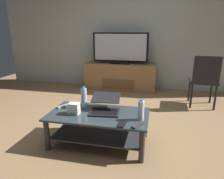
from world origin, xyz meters
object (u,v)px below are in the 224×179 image
at_px(coffee_table, 99,123).
at_px(tv_remote, 138,125).
at_px(dining_chair, 204,79).
at_px(water_bottle_near, 84,98).
at_px(water_bottle_far, 141,110).
at_px(media_cabinet, 120,77).
at_px(router_box, 74,109).
at_px(soundbar_remote, 63,106).
at_px(cell_phone, 122,124).
at_px(laptop, 105,106).
at_px(television, 120,49).

relative_size(coffee_table, tv_remote, 7.21).
distance_m(dining_chair, tv_remote, 2.03).
height_order(water_bottle_near, water_bottle_far, water_bottle_near).
height_order(media_cabinet, router_box, media_cabinet).
bearing_deg(media_cabinet, soundbar_remote, -98.08).
relative_size(coffee_table, water_bottle_far, 4.97).
height_order(media_cabinet, cell_phone, media_cabinet).
xyz_separation_m(water_bottle_far, tv_remote, (-0.02, -0.15, -0.10)).
xyz_separation_m(coffee_table, media_cabinet, (-0.17, 2.36, 0.04)).
relative_size(water_bottle_near, tv_remote, 1.66).
xyz_separation_m(laptop, water_bottle_far, (0.44, -0.16, 0.05)).
xyz_separation_m(coffee_table, water_bottle_far, (0.49, -0.07, 0.23)).
relative_size(water_bottle_near, cell_phone, 1.89).
height_order(router_box, water_bottle_far, water_bottle_far).
xyz_separation_m(laptop, water_bottle_near, (-0.28, 0.06, 0.06)).
relative_size(water_bottle_near, water_bottle_far, 1.14).
bearing_deg(laptop, tv_remote, -36.93).
distance_m(laptop, tv_remote, 0.53).
relative_size(router_box, water_bottle_far, 0.57).
distance_m(water_bottle_near, cell_phone, 0.67).
bearing_deg(coffee_table, router_box, -163.97).
relative_size(cell_phone, tv_remote, 0.88).
distance_m(water_bottle_near, water_bottle_far, 0.75).
bearing_deg(coffee_table, media_cabinet, 94.18).
xyz_separation_m(dining_chair, router_box, (-1.71, -1.63, -0.07)).
bearing_deg(tv_remote, television, 131.33).
bearing_deg(tv_remote, coffee_table, -178.35).
bearing_deg(laptop, water_bottle_far, -20.21).
relative_size(dining_chair, cell_phone, 6.55).
bearing_deg(soundbar_remote, coffee_table, 19.70).
xyz_separation_m(media_cabinet, tv_remote, (0.65, -2.58, 0.09)).
relative_size(router_box, cell_phone, 0.94).
distance_m(coffee_table, cell_phone, 0.41).
bearing_deg(coffee_table, cell_phone, -36.64).
relative_size(water_bottle_near, soundbar_remote, 1.66).
height_order(television, water_bottle_far, television).
bearing_deg(laptop, router_box, -153.08).
relative_size(television, water_bottle_far, 5.26).
height_order(router_box, water_bottle_near, water_bottle_near).
xyz_separation_m(television, cell_phone, (0.49, -2.57, -0.54)).
xyz_separation_m(router_box, soundbar_remote, (-0.22, 0.18, -0.06)).
bearing_deg(dining_chair, water_bottle_far, -120.34).
height_order(laptop, soundbar_remote, laptop).
distance_m(coffee_table, router_box, 0.33).
relative_size(coffee_table, laptop, 2.63).
xyz_separation_m(coffee_table, soundbar_remote, (-0.49, 0.10, 0.13)).
relative_size(coffee_table, television, 0.94).
bearing_deg(water_bottle_near, dining_chair, 40.10).
distance_m(coffee_table, water_bottle_near, 0.36).
relative_size(coffee_table, water_bottle_near, 4.35).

